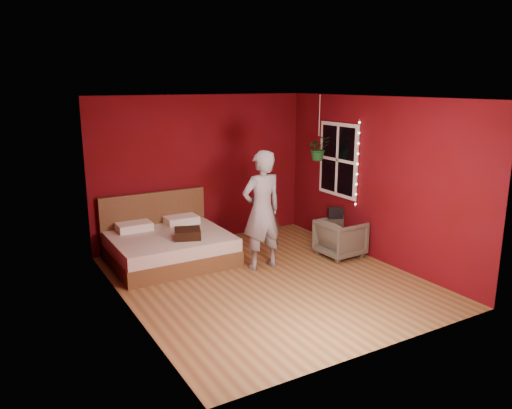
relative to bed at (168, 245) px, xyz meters
name	(u,v)px	position (x,y,z in m)	size (l,w,h in m)	color
floor	(268,280)	(0.95, -1.51, -0.26)	(4.50, 4.50, 0.00)	olive
room_walls	(268,166)	(0.95, -1.51, 1.42)	(4.04, 4.54, 2.62)	#5A0913
window	(338,160)	(2.92, -0.61, 1.24)	(0.05, 0.97, 1.27)	white
fairy_lights	(357,164)	(2.89, -1.13, 1.24)	(0.04, 0.04, 1.45)	silver
bed	(168,245)	(0.00, 0.00, 0.00)	(1.83, 1.55, 1.00)	brown
person	(262,210)	(1.15, -1.01, 0.65)	(0.67, 0.44, 1.83)	gray
armchair	(340,238)	(2.54, -1.21, 0.05)	(0.66, 0.68, 0.62)	#5D5A49
handbag	(335,213)	(2.52, -1.07, 0.44)	(0.25, 0.12, 0.18)	black
throw_pillow	(188,234)	(0.19, -0.38, 0.27)	(0.39, 0.39, 0.14)	black
hanging_plant	(319,148)	(2.65, -0.40, 1.43)	(0.44, 0.40, 1.12)	silver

